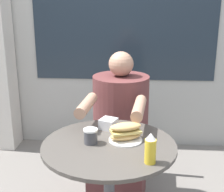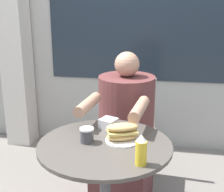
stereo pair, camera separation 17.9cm
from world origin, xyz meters
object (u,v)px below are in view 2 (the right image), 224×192
Objects in this scene: seated_diner at (125,143)px; drink_cup at (87,135)px; diner_chair at (132,121)px; condiment_bottle at (141,150)px; sandwich_on_plate at (122,133)px; cafe_table at (105,177)px.

seated_diner reaches higher than drink_cup.
condiment_bottle is (0.17, -1.10, 0.29)m from diner_chair.
condiment_bottle is (0.18, -0.75, 0.33)m from seated_diner.
seated_diner reaches higher than sandwich_on_plate.
diner_chair is at bearing 87.40° from cafe_table.
condiment_bottle reaches higher than cafe_table.
sandwich_on_plate is at bearing 13.28° from drink_cup.
cafe_table is at bearing 92.48° from seated_diner.
diner_chair is 4.57× the size of sandwich_on_plate.
seated_diner is (0.03, 0.56, -0.06)m from cafe_table.
diner_chair is at bearing 92.90° from sandwich_on_plate.
condiment_bottle reaches higher than drink_cup.
drink_cup is 0.54× the size of condiment_bottle.
diner_chair is 5.80× the size of condiment_bottle.
cafe_table is 0.26m from drink_cup.
cafe_table is 0.92m from diner_chair.
drink_cup is at bearing -166.72° from sandwich_on_plate.
condiment_bottle is (0.30, -0.19, 0.03)m from drink_cup.
diner_chair is 0.91m from sandwich_on_plate.
sandwich_on_plate is at bearing 117.24° from condiment_bottle.
condiment_bottle is at bearing 103.93° from diner_chair.
drink_cup is (-0.10, 0.00, 0.24)m from cafe_table.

